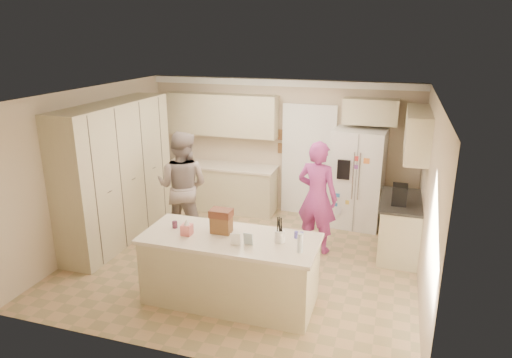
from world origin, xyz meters
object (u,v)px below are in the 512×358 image
(refrigerator, at_px, (357,178))
(utensil_crock, at_px, (280,236))
(dollhouse_body, at_px, (221,225))
(tissue_box, at_px, (187,230))
(coffee_maker, at_px, (400,195))
(teen_boy, at_px, (182,186))
(teen_girl, at_px, (317,197))
(island_base, at_px, (230,271))

(refrigerator, xyz_separation_m, utensil_crock, (-0.67, -3.02, 0.10))
(refrigerator, relative_size, dollhouse_body, 6.92)
(utensil_crock, distance_m, tissue_box, 1.21)
(coffee_maker, distance_m, tissue_box, 3.28)
(coffee_maker, bearing_deg, tissue_box, -142.43)
(utensil_crock, bearing_deg, dollhouse_body, 176.42)
(coffee_maker, xyz_separation_m, utensil_crock, (-1.40, -1.85, -0.07))
(refrigerator, distance_m, teen_boy, 3.14)
(teen_girl, bearing_deg, coffee_maker, -163.02)
(tissue_box, bearing_deg, dollhouse_body, 26.57)
(island_base, bearing_deg, dollhouse_body, 146.31)
(tissue_box, bearing_deg, island_base, 10.30)
(refrigerator, xyz_separation_m, dollhouse_body, (-1.47, -2.97, 0.14))
(utensil_crock, bearing_deg, teen_girl, 85.00)
(refrigerator, xyz_separation_m, teen_girl, (-0.51, -1.25, 0.02))
(coffee_maker, relative_size, teen_boy, 0.16)
(tissue_box, height_order, dollhouse_body, dollhouse_body)
(teen_girl, bearing_deg, dollhouse_body, 74.29)
(utensil_crock, bearing_deg, teen_boy, 143.51)
(island_base, relative_size, teen_girl, 1.20)
(island_base, height_order, utensil_crock, utensil_crock)
(utensil_crock, height_order, tissue_box, utensil_crock)
(dollhouse_body, bearing_deg, teen_boy, 130.85)
(utensil_crock, bearing_deg, tissue_box, -172.87)
(refrigerator, relative_size, island_base, 0.82)
(utensil_crock, height_order, dollhouse_body, dollhouse_body)
(coffee_maker, distance_m, island_base, 2.87)
(coffee_maker, bearing_deg, dollhouse_body, -140.71)
(dollhouse_body, bearing_deg, teen_girl, 60.97)
(dollhouse_body, height_order, teen_girl, teen_girl)
(coffee_maker, xyz_separation_m, island_base, (-2.05, -1.90, -0.63))
(dollhouse_body, bearing_deg, refrigerator, 63.71)
(refrigerator, xyz_separation_m, coffee_maker, (0.73, -1.17, 0.17))
(tissue_box, height_order, teen_girl, teen_girl)
(island_base, xyz_separation_m, teen_boy, (-1.45, 1.60, 0.50))
(tissue_box, xyz_separation_m, dollhouse_body, (0.40, 0.20, 0.04))
(teen_girl, bearing_deg, tissue_box, 68.11)
(coffee_maker, bearing_deg, teen_girl, -176.34)
(refrigerator, distance_m, utensil_crock, 3.10)
(refrigerator, bearing_deg, tissue_box, -115.73)
(island_base, bearing_deg, utensil_crock, 4.40)
(island_base, height_order, dollhouse_body, dollhouse_body)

